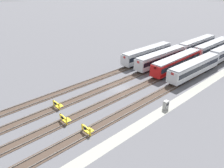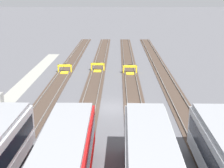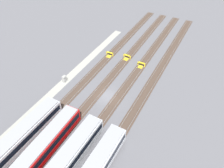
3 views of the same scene
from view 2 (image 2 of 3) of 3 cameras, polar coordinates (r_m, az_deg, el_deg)
ground_plane at (r=31.05m, az=-0.08°, el=-4.36°), size 400.00×400.00×0.00m
service_walkway at (r=33.16m, az=-19.64°, el=-3.97°), size 54.00×2.00×0.01m
rail_track_nearest at (r=31.92m, az=-12.63°, el=-4.10°), size 90.00×2.24×0.21m
rail_track_near_inner at (r=31.16m, az=-4.33°, el=-4.24°), size 90.00×2.24×0.21m
rail_track_middle at (r=31.07m, az=4.19°, el=-4.30°), size 90.00×2.24×0.21m
rail_track_far_inner at (r=31.67m, az=12.58°, el=-4.26°), size 90.00×2.24×0.21m
bumper_stop_nearest_track at (r=44.49m, az=-8.67°, el=2.67°), size 1.37×2.01×1.22m
bumper_stop_near_inner_track at (r=44.96m, az=-2.65°, el=2.99°), size 1.35×2.00×1.22m
bumper_stop_middle_track at (r=43.59m, az=3.32°, el=2.54°), size 1.35×2.00×1.22m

